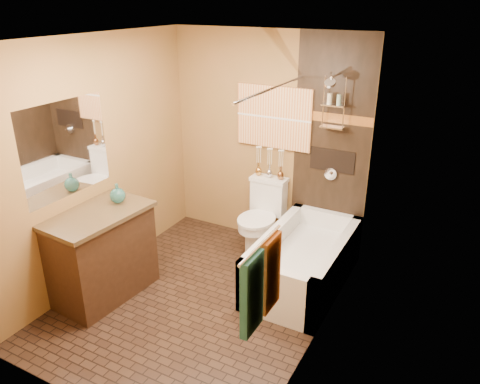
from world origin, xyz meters
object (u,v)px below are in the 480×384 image
Objects in this scene: bathtub at (303,265)px; vanity at (101,253)px; toilet at (261,216)px; sunset_painting at (274,117)px.

bathtub is 2.07m from vanity.
bathtub is at bearing -32.75° from toilet.
bathtub is (0.71, -0.73, -1.33)m from sunset_painting.
vanity is at bearing -118.93° from sunset_painting.
sunset_painting is 0.84× the size of vanity.
vanity is (-1.02, -1.56, 0.03)m from toilet.
bathtub is at bearing 37.43° from vanity.
bathtub is at bearing -45.70° from sunset_painting.
vanity is at bearing -147.12° from bathtub.
bathtub is 0.86m from toilet.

